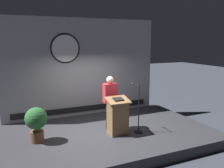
% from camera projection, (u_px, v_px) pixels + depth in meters
% --- Properties ---
extents(ground_plane, '(40.00, 40.00, 0.00)m').
position_uv_depth(ground_plane, '(103.00, 140.00, 7.30)').
color(ground_plane, '#383D47').
extents(stage_platform, '(6.40, 4.00, 0.30)m').
position_uv_depth(stage_platform, '(103.00, 136.00, 7.27)').
color(stage_platform, '#333338').
rests_on(stage_platform, ground).
extents(banner_display, '(5.57, 0.12, 3.43)m').
position_uv_depth(banner_display, '(83.00, 68.00, 8.59)').
color(banner_display, '#9E9EA3').
rests_on(banner_display, stage_platform).
extents(podium, '(0.64, 0.50, 1.08)m').
position_uv_depth(podium, '(118.00, 116.00, 6.92)').
color(podium, olive).
rests_on(podium, stage_platform).
extents(speaker_person, '(0.40, 0.26, 1.62)m').
position_uv_depth(speaker_person, '(110.00, 102.00, 7.29)').
color(speaker_person, black).
rests_on(speaker_person, stage_platform).
extents(microphone_stand, '(0.24, 0.55, 1.43)m').
position_uv_depth(microphone_stand, '(138.00, 115.00, 7.08)').
color(microphone_stand, black).
rests_on(microphone_stand, stage_platform).
extents(potted_plant, '(0.59, 0.59, 0.94)m').
position_uv_depth(potted_plant, '(36.00, 121.00, 6.37)').
color(potted_plant, brown).
rests_on(potted_plant, stage_platform).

